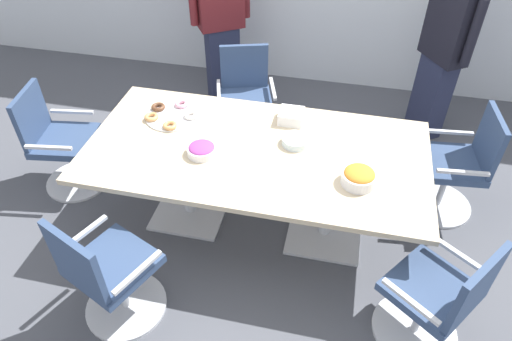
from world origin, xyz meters
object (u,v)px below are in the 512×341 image
donut_platter (171,115)px  plate_stack (296,141)px  office_chair_0 (108,276)px  office_chair_3 (246,103)px  person_standing_0 (221,19)px  office_chair_2 (457,169)px  snack_bowl_chips_orange (359,177)px  conference_table (256,163)px  office_chair_1 (437,301)px  napkin_pile (291,116)px  snack_bowl_candy_mix (202,149)px  person_standing_1 (444,51)px  office_chair_4 (60,145)px

donut_platter → plate_stack: bearing=-7.4°
office_chair_0 → plate_stack: 1.53m
office_chair_3 → person_standing_0: (-0.41, 0.67, 0.49)m
plate_stack → person_standing_0: bearing=121.7°
office_chair_2 → snack_bowl_chips_orange: size_ratio=4.05×
conference_table → office_chair_2: bearing=19.2°
office_chair_3 → snack_bowl_chips_orange: bearing=112.2°
office_chair_1 → napkin_pile: 1.61m
snack_bowl_candy_mix → donut_platter: size_ratio=0.51×
donut_platter → office_chair_2: bearing=7.0°
donut_platter → office_chair_0: bearing=-89.5°
person_standing_1 → conference_table: bearing=106.2°
snack_bowl_chips_orange → napkin_pile: size_ratio=1.25×
napkin_pile → office_chair_3: bearing=127.3°
napkin_pile → snack_bowl_candy_mix: bearing=-135.6°
office_chair_0 → person_standing_0: person_standing_0 is taller
office_chair_4 → napkin_pile: 1.94m
person_standing_1 → napkin_pile: (-1.17, -1.19, -0.08)m
conference_table → plate_stack: 0.32m
conference_table → plate_stack: plate_stack is taller
office_chair_0 → office_chair_3: size_ratio=1.00×
person_standing_1 → napkin_pile: size_ratio=9.34×
office_chair_1 → napkin_pile: size_ratio=5.06×
office_chair_1 → office_chair_3: size_ratio=1.00×
conference_table → snack_bowl_chips_orange: snack_bowl_chips_orange is taller
office_chair_3 → person_standing_1: 1.83m
office_chair_4 → plate_stack: 1.99m
office_chair_3 → office_chair_4: 1.66m
snack_bowl_chips_orange → napkin_pile: snack_bowl_chips_orange is taller
office_chair_2 → snack_bowl_candy_mix: (-1.85, -0.65, 0.38)m
person_standing_0 → napkin_pile: person_standing_0 is taller
person_standing_1 → plate_stack: size_ratio=8.57×
conference_table → office_chair_1: office_chair_1 is taller
office_chair_4 → snack_bowl_chips_orange: size_ratio=4.05×
office_chair_3 → office_chair_4: bearing=18.2°
person_standing_0 → person_standing_1: person_standing_0 is taller
conference_table → donut_platter: (-0.72, 0.25, 0.14)m
office_chair_2 → office_chair_3: size_ratio=1.00×
conference_table → snack_bowl_chips_orange: size_ratio=10.67×
person_standing_1 → donut_platter: (-2.08, -1.34, -0.11)m
office_chair_2 → donut_platter: 2.26m
office_chair_0 → person_standing_1: bearing=74.6°
person_standing_0 → snack_bowl_candy_mix: size_ratio=8.45×
plate_stack → conference_table: bearing=-155.6°
office_chair_1 → office_chair_2: size_ratio=1.00×
office_chair_3 → napkin_pile: size_ratio=5.06×
office_chair_0 → office_chair_2: bearing=57.9°
office_chair_4 → snack_bowl_candy_mix: 1.41m
office_chair_0 → snack_bowl_candy_mix: size_ratio=4.46×
person_standing_1 → plate_stack: person_standing_1 is taller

